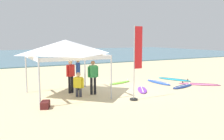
{
  "coord_description": "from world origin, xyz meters",
  "views": [
    {
      "loc": [
        -6.46,
        -11.48,
        2.83
      ],
      "look_at": [
        0.11,
        0.8,
        1.0
      ],
      "focal_mm": 39.1,
      "sensor_mm": 36.0,
      "label": 1
    }
  ],
  "objects": [
    {
      "name": "banner_flag",
      "position": [
        -0.32,
        -2.33,
        1.57
      ],
      "size": [
        0.6,
        0.36,
        3.4
      ],
      "color": "#99999E",
      "rests_on": "ground"
    },
    {
      "name": "surfboard_blue",
      "position": [
        3.36,
        0.6,
        0.04
      ],
      "size": [
        0.6,
        2.19,
        0.19
      ],
      "color": "blue",
      "rests_on": "ground"
    },
    {
      "name": "sea",
      "position": [
        0.0,
        30.93,
        0.05
      ],
      "size": [
        80.0,
        36.0,
        0.1
      ],
      "primitive_type": "cube",
      "color": "teal",
      "rests_on": "ground"
    },
    {
      "name": "canopy_tent",
      "position": [
        -2.87,
        0.0,
        2.39
      ],
      "size": [
        3.38,
        3.38,
        2.75
      ],
      "color": "#B7B7BC",
      "rests_on": "ground"
    },
    {
      "name": "surfboard_pink",
      "position": [
        5.18,
        -1.06,
        0.04
      ],
      "size": [
        2.23,
        2.15,
        0.19
      ],
      "color": "pink",
      "rests_on": "ground"
    },
    {
      "name": "person_red",
      "position": [
        -2.5,
        0.44,
        0.99
      ],
      "size": [
        0.51,
        0.35,
        1.71
      ],
      "color": "black",
      "rests_on": "ground"
    },
    {
      "name": "surfboard_navy",
      "position": [
        3.76,
        -1.11,
        0.04
      ],
      "size": [
        2.02,
        1.06,
        0.19
      ],
      "color": "navy",
      "rests_on": "ground"
    },
    {
      "name": "gear_bag_near_tent",
      "position": [
        -4.31,
        -1.69,
        0.14
      ],
      "size": [
        0.52,
        0.68,
        0.28
      ],
      "primitive_type": "cube",
      "rotation": [
        0.0,
        0.0,
        1.19
      ],
      "color": "#4C1919",
      "rests_on": "ground"
    },
    {
      "name": "surfboard_lime",
      "position": [
        1.16,
        1.7,
        0.04
      ],
      "size": [
        1.9,
        1.07,
        0.19
      ],
      "color": "#7AD12D",
      "rests_on": "ground"
    },
    {
      "name": "ground_plane",
      "position": [
        0.0,
        0.0,
        0.0
      ],
      "size": [
        80.0,
        80.0,
        0.0
      ],
      "primitive_type": "plane",
      "color": "beige"
    },
    {
      "name": "surfboard_cyan",
      "position": [
        5.04,
        1.01,
        0.04
      ],
      "size": [
        1.49,
        2.43,
        0.19
      ],
      "color": "#23B2CC",
      "rests_on": "ground"
    },
    {
      "name": "surfboard_purple",
      "position": [
        1.12,
        -0.79,
        0.04
      ],
      "size": [
        1.37,
        1.83,
        0.19
      ],
      "color": "purple",
      "rests_on": "ground"
    },
    {
      "name": "person_blue",
      "position": [
        -1.86,
        1.09,
        0.99
      ],
      "size": [
        0.32,
        0.53,
        1.71
      ],
      "color": "black",
      "rests_on": "ground"
    },
    {
      "name": "person_green",
      "position": [
        -1.61,
        -0.4,
        0.99
      ],
      "size": [
        0.55,
        0.27,
        1.71
      ],
      "color": "black",
      "rests_on": "ground"
    },
    {
      "name": "person_yellow",
      "position": [
        -2.44,
        -0.54,
        0.66
      ],
      "size": [
        0.42,
        0.41,
        1.2
      ],
      "color": "#383842",
      "rests_on": "ground"
    }
  ]
}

